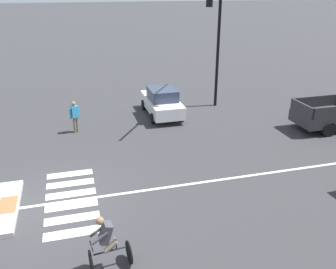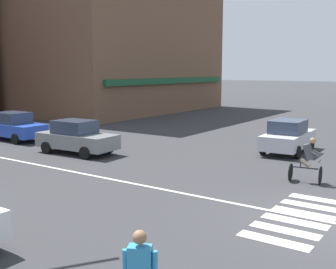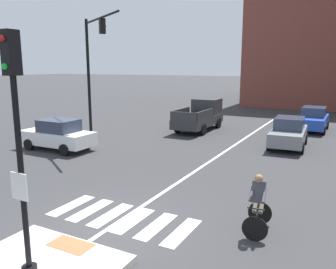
{
  "view_description": "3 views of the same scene",
  "coord_description": "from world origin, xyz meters",
  "px_view_note": "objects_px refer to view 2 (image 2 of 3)",
  "views": [
    {
      "loc": [
        11.74,
        1.09,
        7.21
      ],
      "look_at": [
        -1.15,
        4.61,
        1.65
      ],
      "focal_mm": 38.99,
      "sensor_mm": 36.0,
      "label": 1
    },
    {
      "loc": [
        -11.28,
        -2.65,
        4.06
      ],
      "look_at": [
        0.29,
        5.34,
        1.9
      ],
      "focal_mm": 44.68,
      "sensor_mm": 36.0,
      "label": 2
    },
    {
      "loc": [
        5.67,
        -7.13,
        4.4
      ],
      "look_at": [
        -0.59,
        4.73,
        1.75
      ],
      "focal_mm": 36.98,
      "sensor_mm": 36.0,
      "label": 3
    }
  ],
  "objects_px": {
    "cyclist": "(308,159)",
    "car_grey_eastbound_far": "(77,137)",
    "car_blue_eastbound_distant": "(14,126)",
    "car_silver_cross_right": "(288,136)"
  },
  "relations": [
    {
      "from": "cyclist",
      "to": "car_grey_eastbound_far",
      "type": "bearing_deg",
      "value": 94.91
    },
    {
      "from": "car_grey_eastbound_far",
      "to": "car_blue_eastbound_distant",
      "type": "xyz_separation_m",
      "value": [
        0.7,
        5.99,
        0.0
      ]
    },
    {
      "from": "car_silver_cross_right",
      "to": "car_blue_eastbound_distant",
      "type": "distance_m",
      "value": 15.45
    },
    {
      "from": "car_grey_eastbound_far",
      "to": "car_silver_cross_right",
      "type": "xyz_separation_m",
      "value": [
        6.16,
        -8.47,
        0.0
      ]
    },
    {
      "from": "car_grey_eastbound_far",
      "to": "cyclist",
      "type": "relative_size",
      "value": 2.49
    },
    {
      "from": "car_grey_eastbound_far",
      "to": "car_blue_eastbound_distant",
      "type": "height_order",
      "value": "same"
    },
    {
      "from": "car_grey_eastbound_far",
      "to": "car_blue_eastbound_distant",
      "type": "distance_m",
      "value": 6.03
    },
    {
      "from": "car_silver_cross_right",
      "to": "car_grey_eastbound_far",
      "type": "bearing_deg",
      "value": 126.01
    },
    {
      "from": "car_grey_eastbound_far",
      "to": "car_silver_cross_right",
      "type": "relative_size",
      "value": 1.0
    },
    {
      "from": "car_silver_cross_right",
      "to": "cyclist",
      "type": "relative_size",
      "value": 2.48
    }
  ]
}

